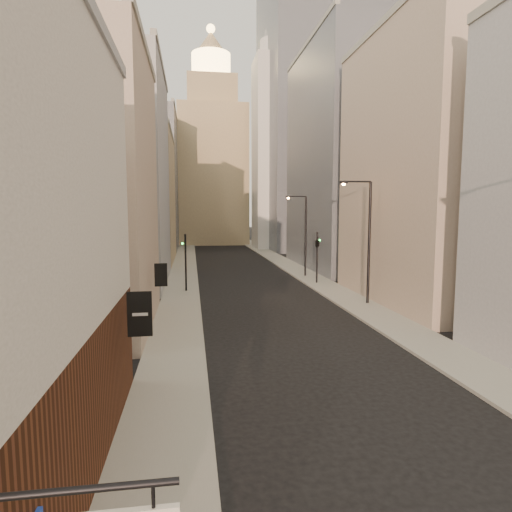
{
  "coord_description": "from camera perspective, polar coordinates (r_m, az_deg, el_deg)",
  "views": [
    {
      "loc": [
        -5.58,
        -0.16,
        6.99
      ],
      "look_at": [
        -1.94,
        23.82,
        4.4
      ],
      "focal_mm": 30.0,
      "sensor_mm": 36.0,
      "label": 1
    }
  ],
  "objects": [
    {
      "name": "white_tower",
      "position": [
        80.54,
        2.71,
        14.38
      ],
      "size": [
        8.0,
        8.0,
        41.5
      ],
      "color": "silver",
      "rests_on": "ground"
    },
    {
      "name": "highrise",
      "position": [
        83.75,
        8.42,
        18.91
      ],
      "size": [
        21.0,
        23.0,
        51.2
      ],
      "color": "gray",
      "rests_on": "ground"
    },
    {
      "name": "right_bldg_wingrid",
      "position": [
        53.49,
        10.89,
        12.44
      ],
      "size": [
        8.0,
        20.0,
        26.0
      ],
      "primitive_type": "cube",
      "color": "gray",
      "rests_on": "ground"
    },
    {
      "name": "left_bldg_grey",
      "position": [
        42.76,
        -17.5,
        9.86
      ],
      "size": [
        8.0,
        16.0,
        20.0
      ],
      "primitive_type": "cube",
      "color": "#95959A",
      "rests_on": "ground"
    },
    {
      "name": "left_bldg_tan",
      "position": [
        60.52,
        -14.83,
        7.33
      ],
      "size": [
        8.0,
        18.0,
        17.0
      ],
      "primitive_type": "cube",
      "color": "tan",
      "rests_on": "ground"
    },
    {
      "name": "right_bldg_beige",
      "position": [
        35.04,
        21.93,
        10.59
      ],
      "size": [
        8.0,
        16.0,
        20.0
      ],
      "primitive_type": "cube",
      "color": "tan",
      "rests_on": "ground"
    },
    {
      "name": "streetlamp_mid",
      "position": [
        32.3,
        14.48,
        2.74
      ],
      "size": [
        2.39,
        0.34,
        9.12
      ],
      "rotation": [
        0.0,
        0.0,
        -0.05
      ],
      "color": "black",
      "rests_on": "ground"
    },
    {
      "name": "streetlamp_far",
      "position": [
        44.86,
        6.38,
        3.33
      ],
      "size": [
        2.23,
        0.28,
        8.49
      ],
      "rotation": [
        0.0,
        0.0,
        -0.04
      ],
      "color": "black",
      "rests_on": "ground"
    },
    {
      "name": "clock_tower",
      "position": [
        92.89,
        -5.87,
        12.64
      ],
      "size": [
        14.0,
        14.0,
        44.9
      ],
      "color": "tan",
      "rests_on": "ground"
    },
    {
      "name": "left_bldg_beige",
      "position": [
        26.96,
        -22.61,
        7.78
      ],
      "size": [
        8.0,
        12.0,
        16.0
      ],
      "primitive_type": "cube",
      "color": "tan",
      "rests_on": "ground"
    },
    {
      "name": "sidewalk_left",
      "position": [
        55.6,
        -9.5,
        -1.13
      ],
      "size": [
        3.0,
        140.0,
        0.15
      ],
      "primitive_type": "cube",
      "color": "gray",
      "rests_on": "ground"
    },
    {
      "name": "traffic_light_right",
      "position": [
        40.68,
        8.17,
        1.65
      ],
      "size": [
        0.69,
        0.69,
        5.0
      ],
      "rotation": [
        0.0,
        0.0,
        3.01
      ],
      "color": "black",
      "rests_on": "ground"
    },
    {
      "name": "traffic_light_left",
      "position": [
        36.75,
        -9.39,
        0.74
      ],
      "size": [
        0.56,
        0.46,
        5.0
      ],
      "rotation": [
        0.0,
        0.0,
        3.21
      ],
      "color": "black",
      "rests_on": "ground"
    },
    {
      "name": "sidewalk_right",
      "position": [
        56.89,
        3.71,
        -0.9
      ],
      "size": [
        3.0,
        140.0,
        0.15
      ],
      "primitive_type": "cube",
      "color": "gray",
      "rests_on": "ground"
    },
    {
      "name": "left_bldg_wingrid",
      "position": [
        80.58,
        -13.35,
        9.5
      ],
      "size": [
        8.0,
        20.0,
        24.0
      ],
      "primitive_type": "cube",
      "color": "gray",
      "rests_on": "ground"
    }
  ]
}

